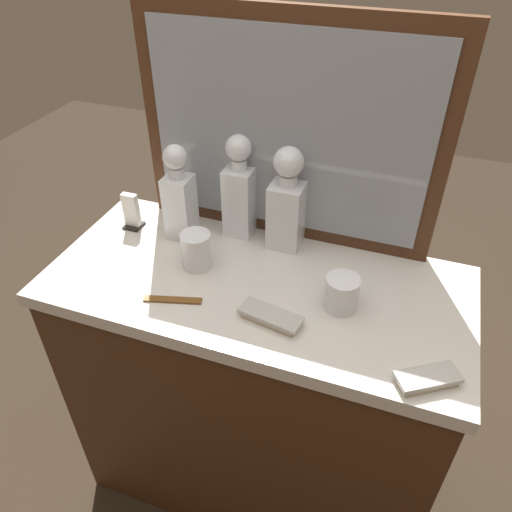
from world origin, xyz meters
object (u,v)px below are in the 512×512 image
crystal_tumbler_rear (341,294)px  silver_brush_front (271,317)px  crystal_decanter_right (240,195)px  silver_brush_far_right (427,379)px  napkin_holder (132,213)px  tortoiseshell_comb (173,300)px  crystal_tumbler_front (197,252)px  crystal_decanter_far_right (180,201)px  crystal_decanter_rear (287,208)px

crystal_tumbler_rear → silver_brush_front: bearing=-144.1°
crystal_decanter_right → silver_brush_far_right: crystal_decanter_right is taller
napkin_holder → silver_brush_far_right: bearing=-18.9°
tortoiseshell_comb → crystal_decanter_right: bearing=81.9°
crystal_tumbler_front → silver_brush_front: 0.28m
crystal_tumbler_front → silver_brush_front: (0.25, -0.13, -0.03)m
crystal_decanter_right → crystal_decanter_far_right: crystal_decanter_right is taller
crystal_tumbler_front → silver_brush_far_right: 0.64m
crystal_decanter_right → silver_brush_front: crystal_decanter_right is taller
crystal_tumbler_rear → crystal_tumbler_front: bearing=175.8°
crystal_decanter_far_right → silver_brush_front: size_ratio=1.79×
tortoiseshell_comb → crystal_decanter_far_right: bearing=111.2°
tortoiseshell_comb → silver_brush_far_right: bearing=-4.2°
silver_brush_far_right → crystal_tumbler_front: bearing=162.4°
crystal_decanter_rear → silver_brush_far_right: crystal_decanter_rear is taller
crystal_decanter_right → silver_brush_front: 0.39m
crystal_decanter_right → crystal_decanter_rear: bearing=-5.5°
silver_brush_far_right → napkin_holder: (-0.87, 0.30, 0.03)m
crystal_decanter_right → crystal_decanter_far_right: size_ratio=1.07×
crystal_decanter_far_right → silver_brush_front: bearing=-35.3°
crystal_decanter_far_right → crystal_tumbler_rear: crystal_decanter_far_right is taller
crystal_decanter_rear → silver_brush_far_right: (0.42, -0.37, -0.11)m
crystal_tumbler_rear → napkin_holder: (-0.65, 0.13, 0.01)m
crystal_decanter_rear → crystal_decanter_right: size_ratio=0.98×
napkin_holder → crystal_decanter_far_right: bearing=4.7°
crystal_decanter_right → tortoiseshell_comb: size_ratio=2.09×
crystal_decanter_far_right → tortoiseshell_comb: (0.10, -0.26, -0.11)m
crystal_decanter_far_right → crystal_tumbler_front: (0.10, -0.12, -0.07)m
crystal_tumbler_front → napkin_holder: (-0.26, 0.10, 0.00)m
crystal_decanter_far_right → tortoiseshell_comb: size_ratio=1.96×
crystal_decanter_far_right → crystal_tumbler_rear: bearing=-16.4°
crystal_decanter_far_right → silver_brush_far_right: (0.71, -0.31, -0.10)m
crystal_decanter_far_right → silver_brush_front: crystal_decanter_far_right is taller
crystal_decanter_right → crystal_tumbler_front: crystal_decanter_right is taller
crystal_decanter_rear → tortoiseshell_comb: 0.39m
crystal_decanter_rear → napkin_holder: crystal_decanter_rear is taller
crystal_decanter_far_right → crystal_tumbler_rear: 0.52m
silver_brush_front → napkin_holder: size_ratio=1.43×
crystal_decanter_far_right → crystal_tumbler_front: size_ratio=2.79×
tortoiseshell_comb → crystal_tumbler_rear: bearing=17.0°
crystal_tumbler_rear → silver_brush_far_right: size_ratio=0.61×
crystal_decanter_right → tortoiseshell_comb: (-0.05, -0.34, -0.12)m
crystal_tumbler_front → silver_brush_front: crystal_tumbler_front is taller
crystal_decanter_rear → crystal_tumbler_rear: crystal_decanter_rear is taller
crystal_decanter_right → tortoiseshell_comb: 0.36m
crystal_decanter_right → silver_brush_front: (0.20, -0.32, -0.11)m
crystal_decanter_rear → silver_brush_front: size_ratio=1.88×
crystal_decanter_right → tortoiseshell_comb: crystal_decanter_right is taller
crystal_decanter_far_right → crystal_tumbler_front: crystal_decanter_far_right is taller
crystal_decanter_rear → napkin_holder: size_ratio=2.68×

